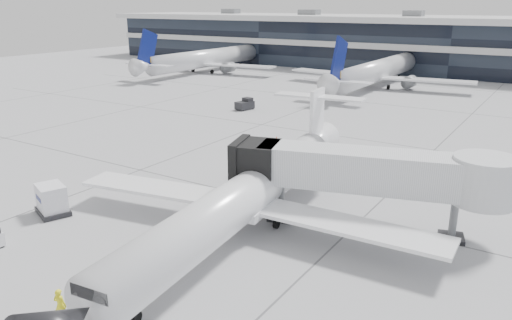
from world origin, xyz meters
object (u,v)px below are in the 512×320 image
Objects in this scene: ramp_worker at (60,306)px; cargo_uld at (52,200)px; jet_bridge at (378,172)px; regional_jet at (246,195)px.

ramp_worker is 13.19m from cargo_uld.
jet_bridge reaches higher than ramp_worker.
cargo_uld is (-10.85, 7.51, 0.18)m from ramp_worker.
jet_bridge is at bearing 46.73° from cargo_uld.
regional_jet reaches higher than ramp_worker.
jet_bridge is 19.13m from ramp_worker.
regional_jet is 10.40× the size of cargo_uld.
jet_bridge is at bearing 26.74° from regional_jet.
cargo_uld is at bearing -170.77° from jet_bridge.
ramp_worker is at bearing -133.46° from jet_bridge.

